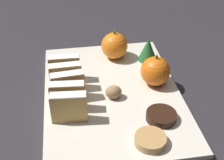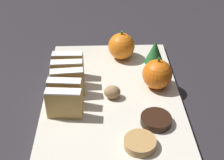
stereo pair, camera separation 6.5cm
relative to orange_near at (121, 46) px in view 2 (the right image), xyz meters
The scene contains 13 objects.
ground_plane 0.15m from the orange_near, 101.41° to the right, with size 6.00×6.00×0.00m, color #28262B.
serving_platter 0.15m from the orange_near, 101.41° to the right, with size 0.29×0.40×0.01m.
stollen_slice_front 0.24m from the orange_near, 119.61° to the right, with size 0.07×0.03×0.06m.
stollen_slice_second 0.22m from the orange_near, 124.25° to the right, with size 0.07×0.03×0.06m.
stollen_slice_third 0.19m from the orange_near, 129.50° to the right, with size 0.07×0.03×0.06m.
stollen_slice_fourth 0.17m from the orange_near, 137.68° to the right, with size 0.07×0.02×0.06m.
stollen_slice_fifth 0.15m from the orange_near, 147.72° to the right, with size 0.07×0.02×0.06m.
orange_near is the anchor object (origin of this frame).
orange_far 0.14m from the orange_near, 60.48° to the right, with size 0.06×0.06×0.07m.
walnut 0.16m from the orange_near, 99.41° to the right, with size 0.03×0.03×0.03m.
chocolate_cookie 0.24m from the orange_near, 77.74° to the right, with size 0.06×0.06×0.01m.
gingerbread_cookie 0.30m from the orange_near, 87.02° to the right, with size 0.06×0.06×0.02m.
evergreen_sprig 0.08m from the orange_near, 17.40° to the right, with size 0.05×0.05×0.06m.
Camera 2 is at (-0.02, -0.53, 0.42)m, focal length 50.00 mm.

